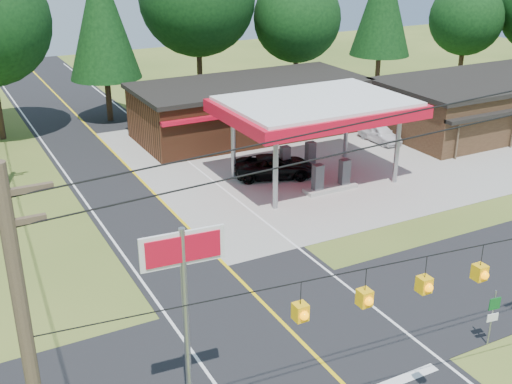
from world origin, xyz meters
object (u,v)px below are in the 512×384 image
sedan_car (380,134)px  big_stop_sign (184,284)px  suv_car (275,167)px  gas_canopy (316,110)px

sedan_car → big_stop_sign: (-22.00, -19.01, 4.12)m
suv_car → big_stop_sign: bearing=163.5°
big_stop_sign → sedan_car: bearing=40.8°
suv_car → sedan_car: size_ratio=1.37×
gas_canopy → big_stop_sign: 20.53m
gas_canopy → sedan_car: bearing=26.6°
big_stop_sign → suv_car: bearing=53.5°
sedan_car → big_stop_sign: size_ratio=0.55×
suv_car → sedan_car: (9.78, 2.50, -0.07)m
gas_canopy → sedan_car: gas_canopy is taller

